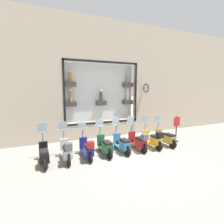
{
  "coord_description": "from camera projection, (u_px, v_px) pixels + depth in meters",
  "views": [
    {
      "loc": [
        -7.11,
        3.93,
        3.16
      ],
      "look_at": [
        1.85,
        0.04,
        1.86
      ],
      "focal_mm": 28.0,
      "sensor_mm": 36.0,
      "label": 1
    }
  ],
  "objects": [
    {
      "name": "scooter_black_7",
      "position": [
        44.0,
        155.0,
        7.27
      ],
      "size": [
        1.8,
        0.61,
        1.68
      ],
      "color": "black",
      "rests_on": "ground_plane"
    },
    {
      "name": "scooter_yellow_1",
      "position": [
        153.0,
        139.0,
        9.37
      ],
      "size": [
        1.8,
        0.6,
        1.7
      ],
      "color": "black",
      "rests_on": "ground_plane"
    },
    {
      "name": "ground_plane",
      "position": [
        128.0,
        155.0,
        8.43
      ],
      "size": [
        120.0,
        120.0,
        0.0
      ],
      "primitive_type": "plane",
      "color": "gray"
    },
    {
      "name": "scooter_olive_0",
      "position": [
        166.0,
        138.0,
        9.79
      ],
      "size": [
        1.8,
        0.61,
        1.65
      ],
      "color": "black",
      "rests_on": "ground_plane"
    },
    {
      "name": "scooter_teal_3",
      "position": [
        122.0,
        144.0,
        8.71
      ],
      "size": [
        1.8,
        0.61,
        1.66
      ],
      "color": "black",
      "rests_on": "ground_plane"
    },
    {
      "name": "scooter_navy_5",
      "position": [
        87.0,
        149.0,
        7.92
      ],
      "size": [
        1.79,
        0.61,
        1.54
      ],
      "color": "black",
      "rests_on": "ground_plane"
    },
    {
      "name": "scooter_red_2",
      "position": [
        139.0,
        141.0,
        9.01
      ],
      "size": [
        1.8,
        0.6,
        1.66
      ],
      "color": "black",
      "rests_on": "ground_plane"
    },
    {
      "name": "scooter_green_4",
      "position": [
        105.0,
        146.0,
        8.35
      ],
      "size": [
        1.81,
        0.6,
        1.61
      ],
      "color": "black",
      "rests_on": "ground_plane"
    },
    {
      "name": "scooter_silver_6",
      "position": [
        67.0,
        151.0,
        7.57
      ],
      "size": [
        1.81,
        0.61,
        1.63
      ],
      "color": "black",
      "rests_on": "ground_plane"
    },
    {
      "name": "building_facade",
      "position": [
        102.0,
        79.0,
        11.21
      ],
      "size": [
        1.23,
        36.0,
        7.49
      ],
      "color": "#ADA08E",
      "rests_on": "ground_plane"
    },
    {
      "name": "shop_sign_post",
      "position": [
        176.0,
        128.0,
        10.49
      ],
      "size": [
        0.36,
        0.45,
        1.55
      ],
      "color": "#232326",
      "rests_on": "ground_plane"
    }
  ]
}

